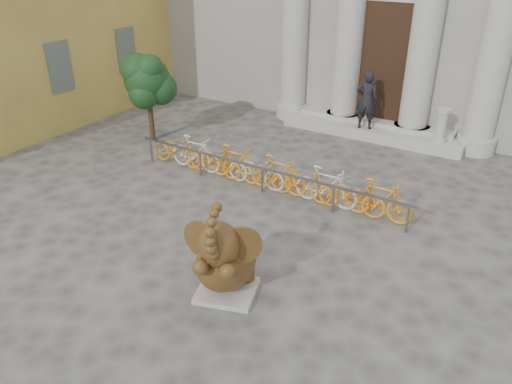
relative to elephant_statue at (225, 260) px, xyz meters
The scene contains 7 objects.
ground 0.94m from the elephant_statue, behind, with size 80.00×80.00×0.00m, color #474442.
entrance_steps 9.39m from the elephant_statue, 93.27° to the left, with size 6.00×1.20×0.36m, color #A8A59E.
elephant_statue is the anchor object (origin of this frame).
bike_rack 4.47m from the elephant_statue, 110.59° to the left, with size 8.00×0.53×1.00m.
tree 8.48m from the elephant_statue, 141.01° to the left, with size 1.63×1.48×2.83m.
pedestrian 9.06m from the elephant_statue, 94.40° to the left, with size 0.69×0.45×1.88m, color black.
balustrade_post 9.21m from the elephant_statue, 79.40° to the left, with size 0.43×0.43×1.04m.
Camera 1 is at (4.89, -6.02, 6.03)m, focal length 35.00 mm.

